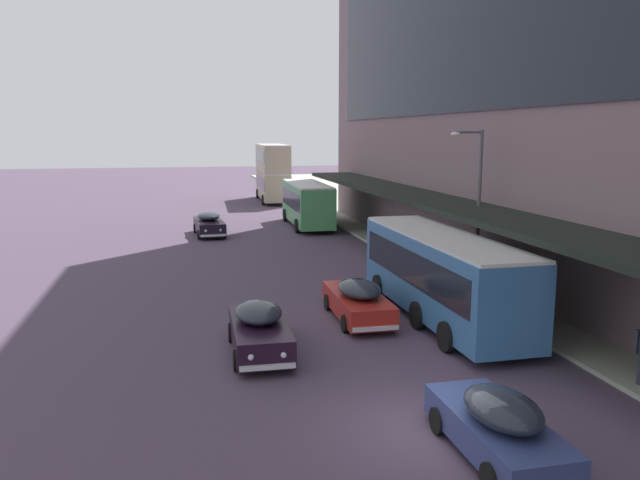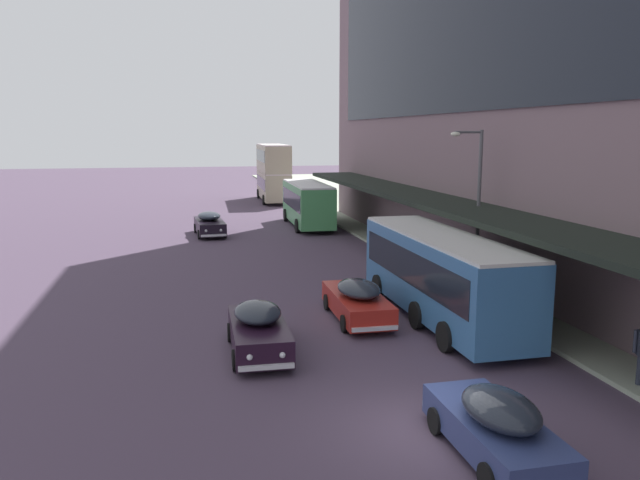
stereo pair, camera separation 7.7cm
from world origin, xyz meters
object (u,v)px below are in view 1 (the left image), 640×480
Objects in this scene: sedan_second_mid at (209,224)px; sedan_far_back at (259,329)px; transit_bus_kerbside_front at (441,271)px; sedan_second_near at (358,300)px; sedan_trailing_mid at (498,425)px; transit_bus_kerbside_far at (272,171)px; transit_bus_kerbside_rear at (307,202)px; street_lamp at (475,198)px.

sedan_far_back is at bearing -89.01° from sedan_second_mid.
transit_bus_kerbside_front reaches higher than sedan_second_near.
transit_bus_kerbside_front is 10.26m from sedan_trailing_mid.
sedan_far_back is (-7.07, -44.67, -2.36)m from transit_bus_kerbside_far.
transit_bus_kerbside_front is at bearing -89.74° from transit_bus_kerbside_rear.
transit_bus_kerbside_rear is (-0.11, 24.50, 0.01)m from transit_bus_kerbside_front.
sedan_far_back is (-7.11, -2.07, -1.09)m from transit_bus_kerbside_front.
transit_bus_kerbside_far is 52.50m from sedan_trailing_mid.
transit_bus_kerbside_rear is 34.40m from sedan_trailing_mid.
transit_bus_kerbside_front is 1.53× the size of street_lamp.
transit_bus_kerbside_rear is 1.90× the size of sedan_second_near.
sedan_second_near is (-2.91, -23.78, -1.12)m from transit_bus_kerbside_rear.
sedan_second_near is at bearing 34.30° from sedan_far_back.
transit_bus_kerbside_front is 24.50m from transit_bus_kerbside_rear.
street_lamp reaches higher than sedan_second_near.
street_lamp is at bearing 25.09° from sedan_second_near.
transit_bus_kerbside_front is 1.15× the size of transit_bus_kerbside_rear.
sedan_trailing_mid reaches higher than sedan_second_near.
sedan_second_near is at bearing -78.05° from sedan_second_mid.
street_lamp is (6.08, 2.85, 3.43)m from sedan_second_near.
street_lamp reaches higher than sedan_second_mid.
transit_bus_kerbside_far is 2.08× the size of sedan_second_near.
sedan_far_back reaches higher than sedan_second_near.
sedan_far_back is 0.66× the size of street_lamp.
sedan_far_back is 24.06m from sedan_second_mid.
sedan_trailing_mid is at bearing -93.15° from transit_bus_kerbside_far.
transit_bus_kerbside_far is 42.06m from sedan_second_near.
transit_bus_kerbside_far is 2.35× the size of sedan_trailing_mid.
street_lamp is at bearing 29.00° from sedan_far_back.
transit_bus_kerbside_far reaches higher than sedan_second_near.
sedan_second_near is at bearing -96.98° from transit_bus_kerbside_rear.
sedan_far_back is at bearing -104.76° from transit_bus_kerbside_rear.
sedan_second_mid is 1.02× the size of sedan_second_near.
street_lamp is (3.17, -20.93, 2.31)m from transit_bus_kerbside_rear.
sedan_far_back is at bearing -151.00° from street_lamp.
street_lamp is (5.98, 13.33, 3.44)m from sedan_trailing_mid.
sedan_second_mid is 21.51m from street_lamp.
transit_bus_kerbside_rear reaches higher than transit_bus_kerbside_front.
street_lamp is (10.58, -18.42, 3.40)m from sedan_second_mid.
street_lamp reaches higher than sedan_far_back.
transit_bus_kerbside_front reaches higher than sedan_trailing_mid.
transit_bus_kerbside_far is (0.07, 18.10, 1.27)m from transit_bus_kerbside_rear.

